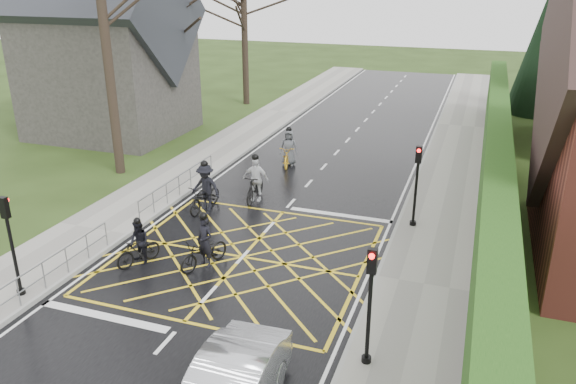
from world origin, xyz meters
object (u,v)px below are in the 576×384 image
Objects in this scene: cyclist_mid at (205,192)px; cyclist_front at (255,184)px; cyclist_rear at (204,249)px; cyclist_lead at (288,152)px; cyclist_back at (139,247)px.

cyclist_mid reaches higher than cyclist_front.
cyclist_rear is 10.65m from cyclist_lead.
cyclist_mid reaches higher than cyclist_rear.
cyclist_rear is at bearing -97.79° from cyclist_lead.
cyclist_mid reaches higher than cyclist_back.
cyclist_rear is 2.17m from cyclist_back.
cyclist_front is at bearing -99.59° from cyclist_lead.
cyclist_mid reaches higher than cyclist_lead.
cyclist_mid is at bearing 114.44° from cyclist_back.
cyclist_rear is 5.81m from cyclist_front.
cyclist_mid is (-0.02, 4.78, 0.15)m from cyclist_back.
cyclist_mid is at bearing -113.66° from cyclist_lead.
cyclist_back is at bearing -143.80° from cyclist_rear.
cyclist_front reaches higher than cyclist_lead.
cyclist_front is 4.84m from cyclist_lead.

